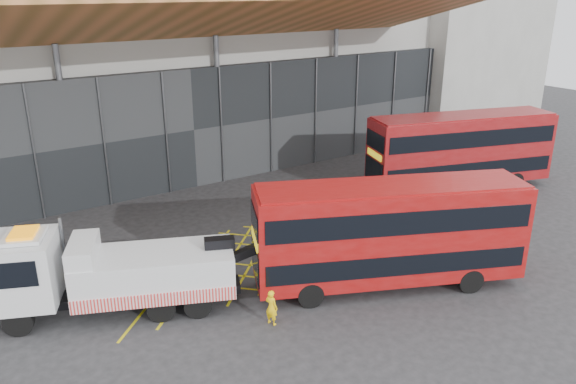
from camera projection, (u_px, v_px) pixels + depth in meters
ground_plane at (256, 255)px, 28.91m from camera, size 120.00×120.00×0.00m
road_markings at (318, 237)px, 30.99m from camera, size 24.76×7.16×0.01m
construction_building at (148, 44)px, 41.14m from camera, size 55.00×23.97×18.00m
east_building at (453, 19)px, 54.57m from camera, size 15.00×12.00×20.00m
recovery_truck at (107, 272)px, 23.31m from camera, size 11.24×6.44×4.04m
bus_towed at (389, 231)px, 25.11m from camera, size 12.19×7.49×4.94m
bus_second at (460, 148)px, 37.49m from camera, size 12.79×6.50×5.10m
worker at (271, 307)px, 22.80m from camera, size 0.55×0.66×1.55m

